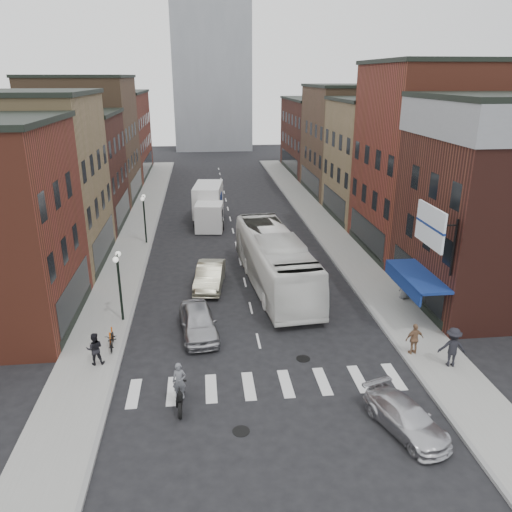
# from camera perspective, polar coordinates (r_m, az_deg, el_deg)

# --- Properties ---
(ground) EXTENTS (160.00, 160.00, 0.00)m
(ground) POSITION_cam_1_polar(r_m,az_deg,el_deg) (25.87, 0.53, -10.77)
(ground) COLOR black
(ground) RESTS_ON ground
(sidewalk_left) EXTENTS (3.00, 74.00, 0.15)m
(sidewalk_left) POSITION_cam_1_polar(r_m,az_deg,el_deg) (46.36, -13.29, 2.93)
(sidewalk_left) COLOR gray
(sidewalk_left) RESTS_ON ground
(sidewalk_right) EXTENTS (3.00, 74.00, 0.15)m
(sidewalk_right) POSITION_cam_1_polar(r_m,az_deg,el_deg) (47.34, 7.61, 3.64)
(sidewalk_right) COLOR gray
(sidewalk_right) RESTS_ON ground
(curb_left) EXTENTS (0.20, 74.00, 0.16)m
(curb_left) POSITION_cam_1_polar(r_m,az_deg,el_deg) (46.22, -11.44, 2.92)
(curb_left) COLOR gray
(curb_left) RESTS_ON ground
(curb_right) EXTENTS (0.20, 74.00, 0.16)m
(curb_right) POSITION_cam_1_polar(r_m,az_deg,el_deg) (47.03, 5.82, 3.51)
(curb_right) COLOR gray
(curb_right) RESTS_ON ground
(crosswalk_stripes) EXTENTS (12.00, 2.20, 0.01)m
(crosswalk_stripes) POSITION_cam_1_polar(r_m,az_deg,el_deg) (23.36, 1.44, -14.50)
(crosswalk_stripes) COLOR silver
(crosswalk_stripes) RESTS_ON ground
(bldg_left_mid_a) EXTENTS (10.30, 10.20, 12.30)m
(bldg_left_mid_a) POSITION_cam_1_polar(r_m,az_deg,el_deg) (38.77, -24.95, 7.60)
(bldg_left_mid_a) COLOR #917950
(bldg_left_mid_a) RESTS_ON ground
(bldg_left_mid_b) EXTENTS (10.30, 10.20, 10.30)m
(bldg_left_mid_b) POSITION_cam_1_polar(r_m,az_deg,el_deg) (48.37, -21.25, 9.01)
(bldg_left_mid_b) COLOR #421D17
(bldg_left_mid_b) RESTS_ON ground
(bldg_left_far_a) EXTENTS (10.30, 12.20, 13.30)m
(bldg_left_far_a) POSITION_cam_1_polar(r_m,az_deg,el_deg) (58.76, -18.85, 12.49)
(bldg_left_far_a) COLOR brown
(bldg_left_far_a) RESTS_ON ground
(bldg_left_far_b) EXTENTS (10.30, 16.20, 11.30)m
(bldg_left_far_b) POSITION_cam_1_polar(r_m,az_deg,el_deg) (72.53, -16.52, 13.16)
(bldg_left_far_b) COLOR maroon
(bldg_left_far_b) RESTS_ON ground
(bldg_right_corner) EXTENTS (10.30, 9.20, 12.30)m
(bldg_right_corner) POSITION_cam_1_polar(r_m,az_deg,el_deg) (32.70, 26.73, 5.34)
(bldg_right_corner) COLOR #421D17
(bldg_right_corner) RESTS_ON ground
(bldg_right_mid_a) EXTENTS (10.30, 10.20, 14.30)m
(bldg_right_mid_a) POSITION_cam_1_polar(r_m,az_deg,el_deg) (40.64, 19.87, 10.20)
(bldg_right_mid_a) COLOR maroon
(bldg_right_mid_a) RESTS_ON ground
(bldg_right_mid_b) EXTENTS (10.30, 10.20, 11.30)m
(bldg_right_mid_b) POSITION_cam_1_polar(r_m,az_deg,el_deg) (49.94, 14.74, 10.59)
(bldg_right_mid_b) COLOR #917950
(bldg_right_mid_b) RESTS_ON ground
(bldg_right_far_a) EXTENTS (10.30, 12.20, 12.30)m
(bldg_right_far_a) POSITION_cam_1_polar(r_m,az_deg,el_deg) (60.18, 11.08, 12.84)
(bldg_right_far_a) COLOR brown
(bldg_right_far_a) RESTS_ON ground
(bldg_right_far_b) EXTENTS (10.30, 16.20, 10.30)m
(bldg_right_far_b) POSITION_cam_1_polar(r_m,az_deg,el_deg) (73.69, 7.80, 13.47)
(bldg_right_far_b) COLOR #421D17
(bldg_right_far_b) RESTS_ON ground
(awning_blue) EXTENTS (1.80, 5.00, 0.78)m
(awning_blue) POSITION_cam_1_polar(r_m,az_deg,el_deg) (29.17, 17.64, -2.31)
(awning_blue) COLOR navy
(awning_blue) RESTS_ON ground
(billboard_sign) EXTENTS (1.52, 3.00, 3.70)m
(billboard_sign) POSITION_cam_1_polar(r_m,az_deg,el_deg) (26.21, 19.45, 3.12)
(billboard_sign) COLOR black
(billboard_sign) RESTS_ON ground
(distant_tower) EXTENTS (14.00, 14.00, 50.00)m
(distant_tower) POSITION_cam_1_polar(r_m,az_deg,el_deg) (100.81, -5.34, 26.57)
(distant_tower) COLOR #9399A0
(distant_tower) RESTS_ON ground
(streetlamp_near) EXTENTS (0.32, 1.22, 4.11)m
(streetlamp_near) POSITION_cam_1_polar(r_m,az_deg,el_deg) (28.43, -15.43, -2.05)
(streetlamp_near) COLOR black
(streetlamp_near) RESTS_ON ground
(streetlamp_far) EXTENTS (0.32, 1.22, 4.11)m
(streetlamp_far) POSITION_cam_1_polar(r_m,az_deg,el_deg) (41.65, -12.68, 5.13)
(streetlamp_far) COLOR black
(streetlamp_far) RESTS_ON ground
(bike_rack) EXTENTS (0.08, 0.68, 0.80)m
(bike_rack) POSITION_cam_1_polar(r_m,az_deg,el_deg) (27.03, -16.22, -8.85)
(bike_rack) COLOR #D8590C
(bike_rack) RESTS_ON sidewalk_left
(box_truck) EXTENTS (3.07, 8.27, 3.49)m
(box_truck) POSITION_cam_1_polar(r_m,az_deg,el_deg) (47.22, -5.44, 5.77)
(box_truck) COLOR silver
(box_truck) RESTS_ON ground
(motorcycle_rider) EXTENTS (0.61, 2.08, 2.12)m
(motorcycle_rider) POSITION_cam_1_polar(r_m,az_deg,el_deg) (21.69, -8.71, -14.60)
(motorcycle_rider) COLOR black
(motorcycle_rider) RESTS_ON ground
(transit_bus) EXTENTS (4.19, 13.19, 3.61)m
(transit_bus) POSITION_cam_1_polar(r_m,az_deg,el_deg) (32.66, 2.16, -0.52)
(transit_bus) COLOR white
(transit_bus) RESTS_ON ground
(sedan_left_near) EXTENTS (2.38, 4.77, 1.56)m
(sedan_left_near) POSITION_cam_1_polar(r_m,az_deg,el_deg) (27.13, -6.62, -7.47)
(sedan_left_near) COLOR #A9A8AD
(sedan_left_near) RESTS_ON ground
(sedan_left_far) EXTENTS (2.31, 4.99, 1.59)m
(sedan_left_far) POSITION_cam_1_polar(r_m,az_deg,el_deg) (32.96, -5.30, -2.28)
(sedan_left_far) COLOR #BBB798
(sedan_left_far) RESTS_ON ground
(curb_car) EXTENTS (2.84, 4.37, 1.18)m
(curb_car) POSITION_cam_1_polar(r_m,az_deg,el_deg) (21.35, 16.78, -17.28)
(curb_car) COLOR silver
(curb_car) RESTS_ON ground
(parked_bicycle) EXTENTS (0.73, 1.71, 0.87)m
(parked_bicycle) POSITION_cam_1_polar(r_m,az_deg,el_deg) (26.68, -16.13, -9.15)
(parked_bicycle) COLOR black
(parked_bicycle) RESTS_ON sidewalk_left
(ped_left_solo) EXTENTS (0.84, 0.54, 1.63)m
(ped_left_solo) POSITION_cam_1_polar(r_m,az_deg,el_deg) (25.32, -17.95, -10.05)
(ped_left_solo) COLOR black
(ped_left_solo) RESTS_ON sidewalk_left
(ped_right_a) EXTENTS (1.38, 0.88, 1.97)m
(ped_right_a) POSITION_cam_1_polar(r_m,az_deg,el_deg) (25.67, 21.54, -9.65)
(ped_right_a) COLOR black
(ped_right_a) RESTS_ON sidewalk_right
(ped_right_b) EXTENTS (1.01, 0.61, 1.63)m
(ped_right_b) POSITION_cam_1_polar(r_m,az_deg,el_deg) (26.15, 17.66, -9.01)
(ped_right_b) COLOR #8B6447
(ped_right_b) RESTS_ON sidewalk_right
(ped_right_c) EXTENTS (0.96, 0.87, 1.65)m
(ped_right_c) POSITION_cam_1_polar(r_m,az_deg,el_deg) (32.21, 16.66, -3.27)
(ped_right_c) COLOR slate
(ped_right_c) RESTS_ON sidewalk_right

